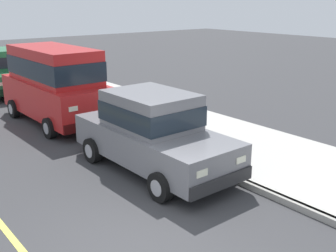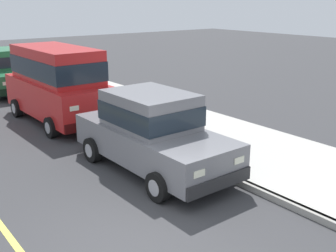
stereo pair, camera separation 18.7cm
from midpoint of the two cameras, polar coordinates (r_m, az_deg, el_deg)
The scene contains 7 objects.
ground_plane at distance 7.29m, azimuth -3.71°, elevation -16.21°, with size 80.00×80.00×0.00m, color #38383A.
curb at distance 9.19m, azimuth 13.22°, elevation -8.75°, with size 0.16×64.00×0.14m, color gray.
sidewalk at distance 10.55m, azimuth 19.47°, elevation -5.85°, with size 3.60×64.00×0.14m, color #B7B5AD.
car_grey_sedan at distance 9.89m, azimuth -1.69°, elevation -0.71°, with size 2.07×4.62×1.92m.
car_red_van at distance 14.34m, azimuth -14.66°, elevation 6.00°, with size 2.18×4.92×2.52m.
car_green_sedan at distance 19.99m, azimuth -21.37°, elevation 7.17°, with size 2.16×4.66×1.92m.
dog_tan at distance 12.15m, azimuth 2.69°, elevation -0.07°, with size 0.63×0.51×0.49m.
Camera 2 is at (-3.30, -5.15, 3.98)m, focal length 44.21 mm.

